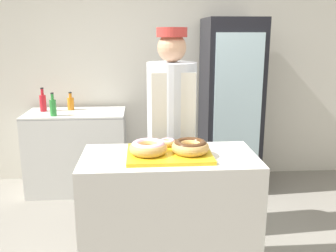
% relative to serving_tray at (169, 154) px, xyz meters
% --- Properties ---
extents(wall_back, '(8.00, 0.06, 2.70)m').
position_rel_serving_tray_xyz_m(wall_back, '(0.00, 2.13, 0.38)').
color(wall_back, silver).
rests_on(wall_back, ground_plane).
extents(display_counter, '(1.18, 0.60, 0.96)m').
position_rel_serving_tray_xyz_m(display_counter, '(0.00, 0.00, -0.49)').
color(display_counter, beige).
rests_on(display_counter, ground_plane).
extents(serving_tray, '(0.56, 0.44, 0.02)m').
position_rel_serving_tray_xyz_m(serving_tray, '(0.00, 0.00, 0.00)').
color(serving_tray, yellow).
rests_on(serving_tray, display_counter).
extents(donut_light_glaze, '(0.25, 0.25, 0.08)m').
position_rel_serving_tray_xyz_m(donut_light_glaze, '(-0.14, -0.03, 0.06)').
color(donut_light_glaze, tan).
rests_on(donut_light_glaze, serving_tray).
extents(donut_chocolate_glaze, '(0.25, 0.25, 0.08)m').
position_rel_serving_tray_xyz_m(donut_chocolate_glaze, '(0.14, -0.03, 0.06)').
color(donut_chocolate_glaze, tan).
rests_on(donut_chocolate_glaze, serving_tray).
extents(donut_mini_center, '(0.12, 0.12, 0.05)m').
position_rel_serving_tray_xyz_m(donut_mini_center, '(0.00, 0.15, 0.04)').
color(donut_mini_center, tan).
rests_on(donut_mini_center, serving_tray).
extents(brownie_back_left, '(0.09, 0.09, 0.03)m').
position_rel_serving_tray_xyz_m(brownie_back_left, '(-0.07, 0.15, 0.03)').
color(brownie_back_left, '#382111').
rests_on(brownie_back_left, serving_tray).
extents(brownie_back_right, '(0.09, 0.09, 0.03)m').
position_rel_serving_tray_xyz_m(brownie_back_right, '(0.07, 0.15, 0.03)').
color(brownie_back_right, '#382111').
rests_on(brownie_back_right, serving_tray).
extents(baker_person, '(0.41, 0.41, 1.80)m').
position_rel_serving_tray_xyz_m(baker_person, '(0.07, 0.68, -0.02)').
color(baker_person, '#4C4C51').
rests_on(baker_person, ground_plane).
extents(beverage_fridge, '(0.61, 0.70, 1.92)m').
position_rel_serving_tray_xyz_m(beverage_fridge, '(0.82, 1.72, -0.01)').
color(beverage_fridge, black).
rests_on(beverage_fridge, ground_plane).
extents(chest_freezer, '(1.08, 0.60, 0.91)m').
position_rel_serving_tray_xyz_m(chest_freezer, '(-0.91, 1.73, -0.51)').
color(chest_freezer, silver).
rests_on(chest_freezer, ground_plane).
extents(bottle_red, '(0.07, 0.07, 0.26)m').
position_rel_serving_tray_xyz_m(bottle_red, '(-1.27, 1.81, 0.04)').
color(bottle_red, red).
rests_on(bottle_red, chest_freezer).
extents(bottle_green, '(0.07, 0.07, 0.25)m').
position_rel_serving_tray_xyz_m(bottle_green, '(-1.11, 1.55, 0.04)').
color(bottle_green, '#2D8C38').
rests_on(bottle_green, chest_freezer).
extents(bottle_orange, '(0.07, 0.07, 0.20)m').
position_rel_serving_tray_xyz_m(bottle_orange, '(-0.98, 1.87, 0.02)').
color(bottle_orange, orange).
rests_on(bottle_orange, chest_freezer).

